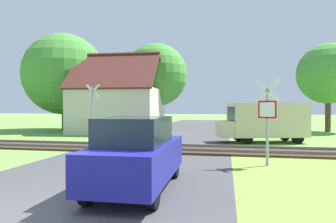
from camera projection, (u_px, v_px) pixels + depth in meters
The scene contains 11 objects.
ground_plane at pixel (48, 212), 5.77m from camera, with size 160.00×160.00×0.00m, color #6B9942.
road_asphalt at pixel (93, 185), 7.74m from camera, with size 7.16×80.00×0.01m, color #424244.
rail_track at pixel (154, 148), 14.17m from camera, with size 60.00×2.60×0.22m.
stop_sign_near at pixel (267, 115), 10.23m from camera, with size 0.86×0.23×3.02m.
crossing_sign_far at pixel (92, 108), 17.45m from camera, with size 0.88×0.14×3.38m.
house at pixel (119, 108), 24.27m from camera, with size 7.02×6.94×6.43m.
tree_far at pixel (328, 74), 24.44m from camera, with size 4.96×4.96×7.25m.
tree_left at pixel (64, 74), 26.41m from camera, with size 7.12×7.12×8.48m.
tree_center at pixel (156, 75), 26.77m from camera, with size 5.62×5.62×7.71m.
mail_truck at pixel (264, 121), 17.12m from camera, with size 5.21×3.03×2.24m.
parked_car at pixel (137, 153), 7.31m from camera, with size 1.70×4.02×1.78m.
Camera 1 is at (3.38, -5.19, 2.02)m, focal length 32.00 mm.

